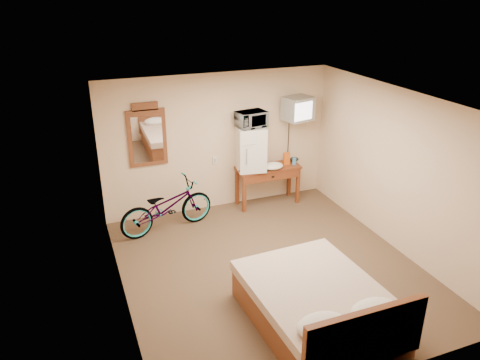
{
  "coord_description": "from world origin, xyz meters",
  "views": [
    {
      "loc": [
        -2.55,
        -5.3,
        3.91
      ],
      "look_at": [
        -0.22,
        0.66,
        1.19
      ],
      "focal_mm": 35.0,
      "sensor_mm": 36.0,
      "label": 1
    }
  ],
  "objects_px": {
    "desk": "(269,174)",
    "blue_cup": "(294,161)",
    "microwave": "(251,119)",
    "crt_television": "(298,109)",
    "mini_fridge": "(251,149)",
    "wall_mirror": "(147,136)",
    "bed": "(320,307)",
    "bicycle": "(167,206)"
  },
  "relations": [
    {
      "from": "desk",
      "to": "blue_cup",
      "type": "bearing_deg",
      "value": -3.64
    },
    {
      "from": "microwave",
      "to": "crt_television",
      "type": "distance_m",
      "value": 0.92
    },
    {
      "from": "mini_fridge",
      "to": "wall_mirror",
      "type": "relative_size",
      "value": 0.73
    },
    {
      "from": "blue_cup",
      "to": "bed",
      "type": "distance_m",
      "value": 3.66
    },
    {
      "from": "mini_fridge",
      "to": "wall_mirror",
      "type": "distance_m",
      "value": 1.85
    },
    {
      "from": "mini_fridge",
      "to": "microwave",
      "type": "xyz_separation_m",
      "value": [
        0.0,
        0.0,
        0.54
      ]
    },
    {
      "from": "crt_television",
      "to": "wall_mirror",
      "type": "xyz_separation_m",
      "value": [
        -2.71,
        0.25,
        -0.27
      ]
    },
    {
      "from": "mini_fridge",
      "to": "wall_mirror",
      "type": "bearing_deg",
      "value": 172.33
    },
    {
      "from": "desk",
      "to": "bed",
      "type": "distance_m",
      "value": 3.51
    },
    {
      "from": "mini_fridge",
      "to": "bicycle",
      "type": "bearing_deg",
      "value": -169.14
    },
    {
      "from": "bed",
      "to": "desk",
      "type": "bearing_deg",
      "value": 75.67
    },
    {
      "from": "blue_cup",
      "to": "bed",
      "type": "xyz_separation_m",
      "value": [
        -1.37,
        -3.35,
        -0.52
      ]
    },
    {
      "from": "microwave",
      "to": "crt_television",
      "type": "relative_size",
      "value": 0.81
    },
    {
      "from": "desk",
      "to": "wall_mirror",
      "type": "xyz_separation_m",
      "value": [
        -2.15,
        0.27,
        0.92
      ]
    },
    {
      "from": "desk",
      "to": "mini_fridge",
      "type": "distance_m",
      "value": 0.64
    },
    {
      "from": "mini_fridge",
      "to": "blue_cup",
      "type": "xyz_separation_m",
      "value": [
        0.86,
        -0.06,
        -0.34
      ]
    },
    {
      "from": "desk",
      "to": "crt_television",
      "type": "bearing_deg",
      "value": 1.75
    },
    {
      "from": "desk",
      "to": "bed",
      "type": "xyz_separation_m",
      "value": [
        -0.86,
        -3.38,
        -0.32
      ]
    },
    {
      "from": "blue_cup",
      "to": "wall_mirror",
      "type": "relative_size",
      "value": 0.11
    },
    {
      "from": "desk",
      "to": "mini_fridge",
      "type": "height_order",
      "value": "mini_fridge"
    },
    {
      "from": "microwave",
      "to": "wall_mirror",
      "type": "xyz_separation_m",
      "value": [
        -1.8,
        0.24,
        -0.17
      ]
    },
    {
      "from": "blue_cup",
      "to": "crt_television",
      "type": "xyz_separation_m",
      "value": [
        0.05,
        0.05,
        0.99
      ]
    },
    {
      "from": "crt_television",
      "to": "wall_mirror",
      "type": "height_order",
      "value": "wall_mirror"
    },
    {
      "from": "microwave",
      "to": "wall_mirror",
      "type": "height_order",
      "value": "wall_mirror"
    },
    {
      "from": "desk",
      "to": "mini_fridge",
      "type": "relative_size",
      "value": 1.5
    },
    {
      "from": "crt_television",
      "to": "blue_cup",
      "type": "bearing_deg",
      "value": -136.2
    },
    {
      "from": "mini_fridge",
      "to": "crt_television",
      "type": "relative_size",
      "value": 1.28
    },
    {
      "from": "bicycle",
      "to": "bed",
      "type": "distance_m",
      "value": 3.3
    },
    {
      "from": "mini_fridge",
      "to": "bed",
      "type": "bearing_deg",
      "value": -98.55
    },
    {
      "from": "wall_mirror",
      "to": "bed",
      "type": "bearing_deg",
      "value": -70.63
    },
    {
      "from": "microwave",
      "to": "mini_fridge",
      "type": "bearing_deg",
      "value": -133.05
    },
    {
      "from": "desk",
      "to": "blue_cup",
      "type": "height_order",
      "value": "blue_cup"
    },
    {
      "from": "mini_fridge",
      "to": "microwave",
      "type": "distance_m",
      "value": 0.54
    },
    {
      "from": "wall_mirror",
      "to": "bicycle",
      "type": "bearing_deg",
      "value": -76.26
    },
    {
      "from": "microwave",
      "to": "wall_mirror",
      "type": "bearing_deg",
      "value": 163.0
    },
    {
      "from": "mini_fridge",
      "to": "crt_television",
      "type": "bearing_deg",
      "value": -0.61
    },
    {
      "from": "blue_cup",
      "to": "bicycle",
      "type": "distance_m",
      "value": 2.56
    },
    {
      "from": "mini_fridge",
      "to": "crt_television",
      "type": "xyz_separation_m",
      "value": [
        0.91,
        -0.01,
        0.65
      ]
    },
    {
      "from": "mini_fridge",
      "to": "wall_mirror",
      "type": "height_order",
      "value": "wall_mirror"
    },
    {
      "from": "crt_television",
      "to": "wall_mirror",
      "type": "distance_m",
      "value": 2.73
    },
    {
      "from": "mini_fridge",
      "to": "bicycle",
      "type": "xyz_separation_m",
      "value": [
        -1.66,
        -0.32,
        -0.72
      ]
    },
    {
      "from": "microwave",
      "to": "bicycle",
      "type": "relative_size",
      "value": 0.31
    }
  ]
}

